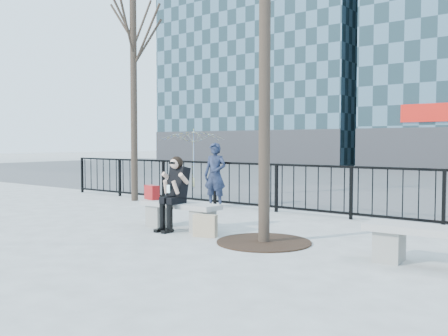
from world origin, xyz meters
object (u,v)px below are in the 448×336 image
Objects in this scene: bench_main at (180,213)px; bench_second at (435,243)px; standing_man at (215,175)px; seated_woman at (174,193)px.

bench_second is at bearing -1.12° from bench_main.
standing_man is (-1.43, 2.80, 0.49)m from bench_main.
bench_main is at bearing 90.00° from seated_woman.
bench_second is at bearing -37.93° from standing_man.
bench_main is 1.05× the size of standing_man.
bench_main is 0.40m from seated_woman.
bench_second is at bearing 0.93° from seated_woman.
seated_woman reaches higher than bench_main.
bench_main is at bearing 175.16° from bench_second.
standing_man is at bearing 117.08° from bench_main.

